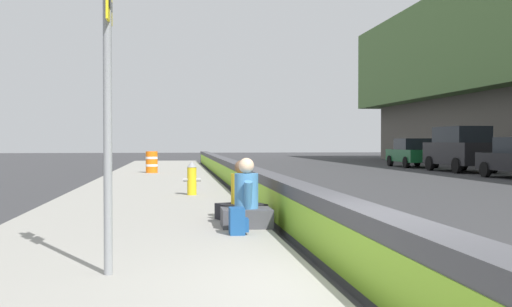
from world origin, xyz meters
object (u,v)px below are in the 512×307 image
Objects in this scene: route_sign_post at (108,75)px; seated_person_middle at (241,201)px; construction_barrel at (152,162)px; parked_car_midline at (460,148)px; parked_car_far at (412,153)px; seated_person_foreground at (246,205)px; backpack at (238,221)px; fire_hydrant at (192,178)px.

seated_person_middle is at bearing -22.83° from route_sign_post.
parked_car_midline reaches higher than construction_barrel.
route_sign_post is 0.79× the size of parked_car_far.
parked_car_midline is at bearing -32.69° from route_sign_post.
parked_car_midline reaches higher than seated_person_foreground.
route_sign_post reaches higher than seated_person_foreground.
seated_person_middle reaches higher than backpack.
construction_barrel reaches higher than backpack.
seated_person_middle is 17.19m from construction_barrel.
fire_hydrant is 0.84× the size of seated_person_middle.
fire_hydrant is at bearing -6.57° from route_sign_post.
construction_barrel is (18.79, 1.97, 0.28)m from backpack.
fire_hydrant is at bearing 7.95° from seated_person_middle.
seated_person_middle is at bearing -172.05° from fire_hydrant.
route_sign_post is 3.21× the size of seated_person_foreground.
fire_hydrant is at bearing 145.15° from parked_car_far.
seated_person_middle is 0.23× the size of parked_car_far.
fire_hydrant is 19.38m from parked_car_midline.
route_sign_post is 21.50m from construction_barrel.
route_sign_post is 27.63m from parked_car_midline.
seated_person_foreground is at bearing -28.09° from route_sign_post.
seated_person_foreground is 0.83m from backpack.
backpack is at bearing -31.35° from route_sign_post.
seated_person_middle is 22.95m from parked_car_midline.
route_sign_post is 3.42× the size of seated_person_middle.
construction_barrel is (17.05, 2.20, 0.15)m from seated_person_middle.
backpack is 29.61m from parked_car_far.
parked_car_midline is at bearing -45.45° from fire_hydrant.
fire_hydrant is at bearing 4.08° from backpack.
parked_car_midline is (23.24, -14.92, -1.03)m from route_sign_post.
fire_hydrant is (9.65, -1.11, -1.62)m from route_sign_post.
parked_car_midline is at bearing -83.27° from construction_barrel.
route_sign_post is at bearing 173.43° from fire_hydrant.
construction_barrel is at bearing 7.36° from seated_person_middle.
parked_car_midline is at bearing -33.45° from seated_person_foreground.
seated_person_middle is 27.94m from parked_car_far.
construction_barrel is at bearing 5.97° from backpack.
backpack is (2.64, -1.61, -1.88)m from route_sign_post.
parked_car_far is at bearing 1.94° from parked_car_midline.
construction_barrel is (18.00, 2.19, 0.13)m from seated_person_foreground.
backpack is (-1.74, 0.24, -0.13)m from seated_person_middle.
parked_car_midline is at bearing -32.86° from backpack.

